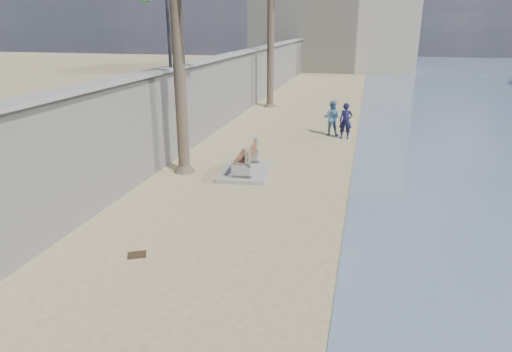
{
  "coord_description": "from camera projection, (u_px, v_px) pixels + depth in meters",
  "views": [
    {
      "loc": [
        2.34,
        -4.64,
        5.24
      ],
      "look_at": [
        -0.5,
        7.0,
        1.2
      ],
      "focal_mm": 32.0,
      "sensor_mm": 36.0,
      "label": 1
    }
  ],
  "objects": [
    {
      "name": "seawall",
      "position": [
        230.0,
        88.0,
        25.49
      ],
      "size": [
        0.45,
        70.0,
        3.5
      ],
      "primitive_type": "cube",
      "color": "gray",
      "rests_on": "ground_plane"
    },
    {
      "name": "wall_cap",
      "position": [
        229.0,
        55.0,
        24.91
      ],
      "size": [
        0.8,
        70.0,
        0.12
      ],
      "primitive_type": "cube",
      "color": "gray",
      "rests_on": "seawall"
    },
    {
      "name": "end_building",
      "position": [
        336.0,
        6.0,
        52.55
      ],
      "size": [
        18.0,
        12.0,
        14.0
      ],
      "primitive_type": "cube",
      "color": "#B7AA93",
      "rests_on": "ground_plane"
    },
    {
      "name": "bench_far",
      "position": [
        245.0,
        162.0,
        16.54
      ],
      "size": [
        1.89,
        2.61,
        1.04
      ],
      "color": "gray",
      "rests_on": "ground_plane"
    },
    {
      "name": "person_a",
      "position": [
        346.0,
        118.0,
        21.36
      ],
      "size": [
        0.71,
        0.48,
        1.94
      ],
      "primitive_type": "imported",
      "rotation": [
        0.0,
        0.0,
        0.01
      ],
      "color": "black",
      "rests_on": "ground_plane"
    },
    {
      "name": "person_b",
      "position": [
        332.0,
        116.0,
        22.08
      ],
      "size": [
        0.97,
        0.79,
        1.88
      ],
      "primitive_type": "imported",
      "rotation": [
        0.0,
        0.0,
        3.04
      ],
      "color": "teal",
      "rests_on": "ground_plane"
    },
    {
      "name": "debris_d",
      "position": [
        137.0,
        255.0,
        10.81
      ],
      "size": [
        0.53,
        0.49,
        0.03
      ],
      "primitive_type": "cube",
      "rotation": [
        0.0,
        0.0,
        3.59
      ],
      "color": "#382616",
      "rests_on": "ground_plane"
    }
  ]
}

